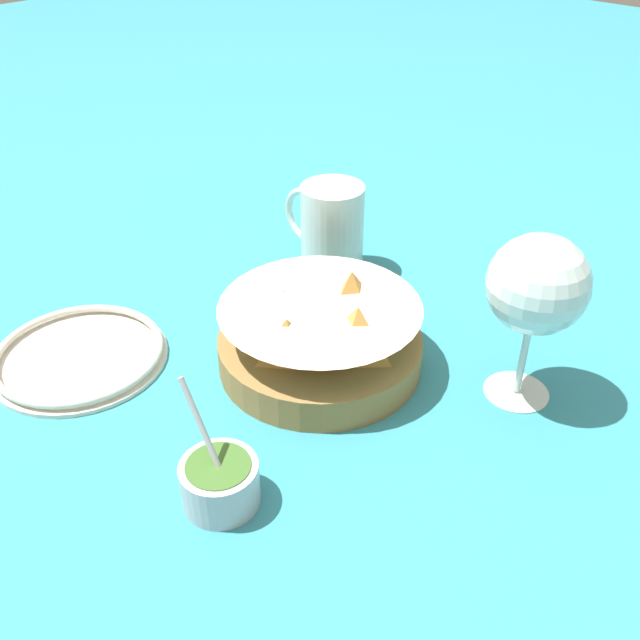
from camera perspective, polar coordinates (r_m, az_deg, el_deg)
ground_plane at (r=0.77m, az=-1.47°, el=-2.13°), size 4.00×4.00×0.00m
food_basket at (r=0.73m, az=0.06°, el=-1.38°), size 0.21×0.21×0.09m
sauce_cup at (r=0.60m, az=-8.02°, el=-12.64°), size 0.07×0.07×0.11m
wine_glass at (r=0.67m, az=16.97°, el=2.43°), size 0.09×0.09×0.17m
beer_mug at (r=0.88m, az=0.88°, el=7.08°), size 0.12×0.08×0.11m
side_plate at (r=0.79m, az=-18.71°, el=-2.66°), size 0.18×0.18×0.01m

